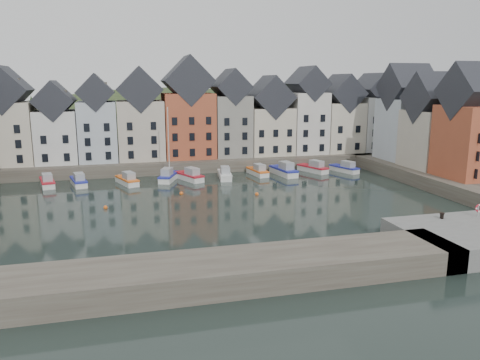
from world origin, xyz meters
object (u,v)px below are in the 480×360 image
object	(u,v)px
boat_a	(47,182)
boat_d	(168,176)
mooring_bollard	(442,216)
life_ring_post	(479,208)

from	to	relation	value
boat_a	boat_d	xyz separation A→B (m)	(17.90, -0.48, 0.09)
boat_d	mooring_bollard	bearing A→B (deg)	-34.98
boat_a	boat_d	size ratio (longest dim) A/B	0.52
boat_a	boat_d	distance (m)	17.90
life_ring_post	mooring_bollard	bearing A→B (deg)	174.85
boat_a	mooring_bollard	distance (m)	54.11
boat_d	boat_a	bearing A→B (deg)	-160.87
boat_d	mooring_bollard	distance (m)	41.64
boat_a	boat_d	world-z (taller)	boat_d
boat_d	life_ring_post	world-z (taller)	boat_d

